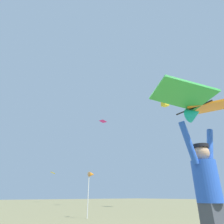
# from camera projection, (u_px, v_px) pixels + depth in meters

# --- Properties ---
(kite_flyer_person) EXTENTS (0.81, 0.37, 1.92)m
(kite_flyer_person) POSITION_uv_depth(u_px,v_px,m) (209.00, 193.00, 2.64)
(kite_flyer_person) COLOR #424751
(kite_flyer_person) RESTS_ON ground
(held_stunt_kite) EXTENTS (1.78, 1.01, 0.40)m
(held_stunt_kite) POSITION_uv_depth(u_px,v_px,m) (197.00, 105.00, 3.11)
(held_stunt_kite) COLOR black
(distant_kite_yellow_far_center) EXTENTS (0.64, 0.69, 0.93)m
(distant_kite_yellow_far_center) POSITION_uv_depth(u_px,v_px,m) (165.00, 102.00, 18.23)
(distant_kite_yellow_far_center) COLOR yellow
(distant_kite_magenta_high_left) EXTENTS (0.95, 0.95, 0.22)m
(distant_kite_magenta_high_left) POSITION_uv_depth(u_px,v_px,m) (103.00, 121.00, 21.65)
(distant_kite_magenta_high_left) COLOR #DB2393
(distant_kite_yellow_mid_left) EXTENTS (1.09, 1.15, 0.50)m
(distant_kite_yellow_mid_left) POSITION_uv_depth(u_px,v_px,m) (53.00, 173.00, 33.08)
(distant_kite_yellow_mid_left) COLOR yellow
(marker_flag) EXTENTS (0.30, 0.24, 1.98)m
(marker_flag) POSITION_uv_depth(u_px,v_px,m) (91.00, 177.00, 9.16)
(marker_flag) COLOR silver
(marker_flag) RESTS_ON ground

